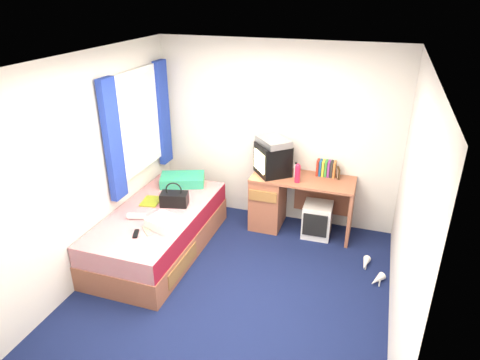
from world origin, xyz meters
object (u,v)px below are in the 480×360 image
(bed, at_px, (159,231))
(magazine, at_px, (151,201))
(pink_water_bottle, at_px, (298,174))
(white_heels, at_px, (371,271))
(handbag, at_px, (174,199))
(picture_frame, at_px, (338,173))
(storage_cube, at_px, (317,220))
(water_bottle, at_px, (136,216))
(colour_swatch_fan, at_px, (147,231))
(desk, at_px, (281,199))
(aerosol_can, at_px, (296,171))
(crt_tv, at_px, (273,159))
(pillow, at_px, (183,180))
(remote_control, at_px, (136,234))
(vcr, at_px, (274,142))
(towel, at_px, (164,223))

(bed, height_order, magazine, magazine)
(pink_water_bottle, xyz_separation_m, white_heels, (1.00, -0.58, -0.82))
(handbag, bearing_deg, picture_frame, 14.15)
(storage_cube, height_order, water_bottle, water_bottle)
(colour_swatch_fan, bearing_deg, desk, 52.12)
(bed, height_order, aerosol_can, aerosol_can)
(magazine, xyz_separation_m, white_heels, (2.68, 0.12, -0.51))
(crt_tv, bearing_deg, magazine, -96.22)
(white_heels, bearing_deg, pillow, 169.37)
(storage_cube, xyz_separation_m, remote_control, (-1.73, -1.50, 0.33))
(bed, xyz_separation_m, pink_water_bottle, (1.49, 0.88, 0.59))
(vcr, xyz_separation_m, magazine, (-1.32, -0.85, -0.64))
(crt_tv, bearing_deg, white_heels, 22.71)
(desk, height_order, handbag, handbag)
(storage_cube, relative_size, picture_frame, 3.17)
(storage_cube, height_order, picture_frame, picture_frame)
(towel, xyz_separation_m, white_heels, (2.24, 0.61, -0.56))
(vcr, xyz_separation_m, remote_control, (-1.09, -1.58, -0.64))
(aerosol_can, bearing_deg, towel, -131.49)
(aerosol_can, distance_m, magazine, 1.85)
(bed, height_order, vcr, vcr)
(colour_swatch_fan, bearing_deg, bed, 104.62)
(vcr, relative_size, remote_control, 2.73)
(crt_tv, xyz_separation_m, vcr, (0.00, 0.00, 0.24))
(bed, height_order, crt_tv, crt_tv)
(pink_water_bottle, relative_size, white_heels, 0.43)
(colour_swatch_fan, xyz_separation_m, remote_control, (-0.08, -0.10, 0.00))
(pink_water_bottle, distance_m, remote_control, 2.05)
(aerosol_can, xyz_separation_m, magazine, (-1.62, -0.85, -0.29))
(aerosol_can, bearing_deg, desk, 178.65)
(picture_frame, xyz_separation_m, white_heels, (0.54, -0.86, -0.78))
(desk, xyz_separation_m, white_heels, (1.23, -0.73, -0.37))
(handbag, bearing_deg, magazine, 169.29)
(bed, bearing_deg, pillow, 93.00)
(picture_frame, height_order, water_bottle, picture_frame)
(vcr, bearing_deg, picture_frame, 55.96)
(bed, xyz_separation_m, crt_tv, (1.13, 1.04, 0.68))
(pink_water_bottle, xyz_separation_m, remote_control, (-1.45, -1.42, -0.31))
(handbag, xyz_separation_m, magazine, (-0.32, -0.02, -0.08))
(remote_control, bearing_deg, aerosol_can, 26.40)
(desk, height_order, crt_tv, crt_tv)
(storage_cube, bearing_deg, handbag, -156.97)
(pillow, bearing_deg, desk, 11.03)
(bed, distance_m, handbag, 0.43)
(crt_tv, bearing_deg, pillow, -116.83)
(storage_cube, distance_m, magazine, 2.13)
(desk, xyz_separation_m, vcr, (-0.13, 0.00, 0.78))
(water_bottle, height_order, remote_control, water_bottle)
(bed, xyz_separation_m, desk, (1.26, 1.04, 0.14))
(handbag, xyz_separation_m, colour_swatch_fan, (-0.01, -0.64, -0.08))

